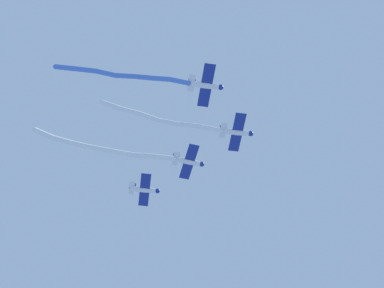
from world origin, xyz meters
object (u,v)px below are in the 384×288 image
Objects in this scene: airplane_left_wing at (189,161)px; airplane_slot at (144,190)px; airplane_lead at (237,132)px; airplane_right_wing at (206,85)px.

airplane_slot is at bearing 128.10° from airplane_left_wing.
airplane_lead and airplane_left_wing have the same top height.
airplane_left_wing is 13.59m from airplane_right_wing.
airplane_left_wing is 1.00× the size of airplane_slot.
airplane_lead is 18.26m from airplane_slot.
airplane_slot is (8.07, 4.24, -0.30)m from airplane_left_wing.
airplane_right_wing is at bearing -93.94° from airplane_left_wing.
airplane_lead is 9.13m from airplane_right_wing.
airplane_left_wing is 1.00× the size of airplane_right_wing.
airplane_right_wing is (-5.06, 7.60, 0.30)m from airplane_lead.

